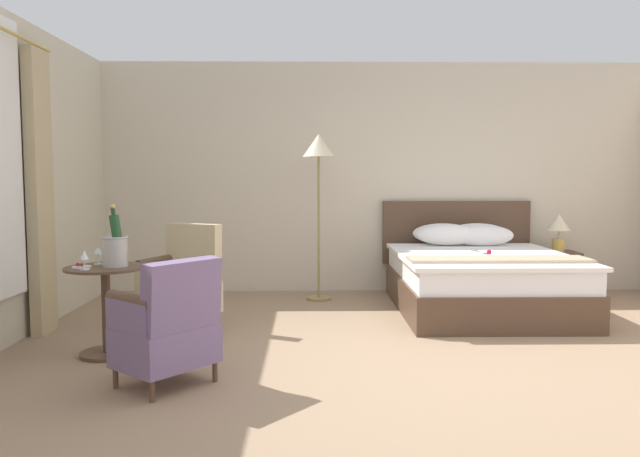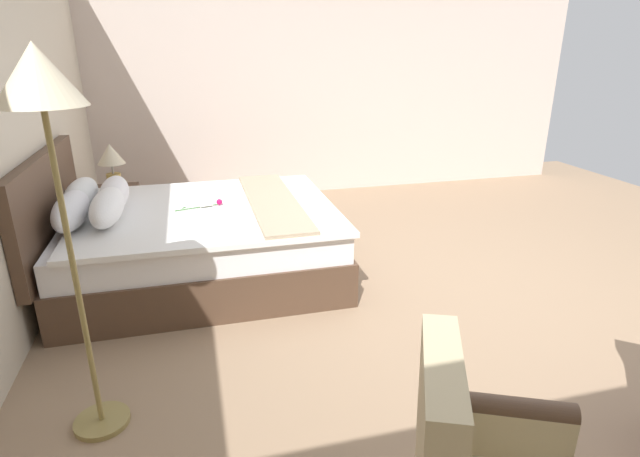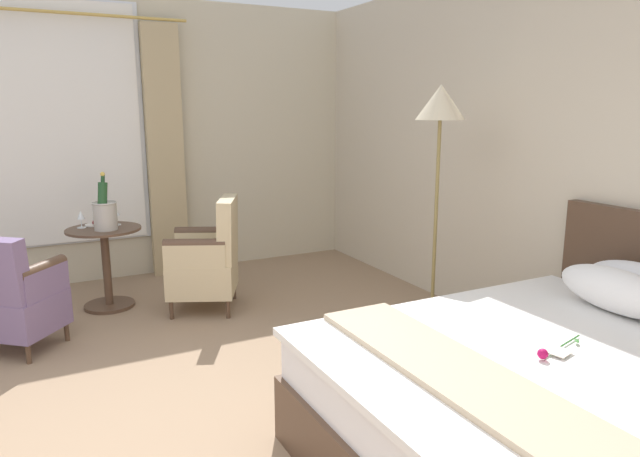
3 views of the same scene
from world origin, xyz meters
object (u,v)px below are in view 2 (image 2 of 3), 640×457
(bed, at_px, (192,239))
(floor_lamp_brass, at_px, (44,109))
(bedside_lamp, at_px, (111,159))
(nightstand, at_px, (119,214))

(bed, relative_size, floor_lamp_brass, 1.19)
(bedside_lamp, bearing_deg, nightstand, -0.00)
(floor_lamp_brass, bearing_deg, nightstand, 3.74)
(nightstand, height_order, floor_lamp_brass, floor_lamp_brass)
(bed, height_order, bedside_lamp, bed)
(bed, distance_m, floor_lamp_brass, 2.18)
(bed, xyz_separation_m, floor_lamp_brass, (-1.69, 0.52, 1.27))
(bed, height_order, nightstand, bed)
(bed, bearing_deg, nightstand, 31.92)
(nightstand, xyz_separation_m, floor_lamp_brass, (-2.82, -0.18, 1.35))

